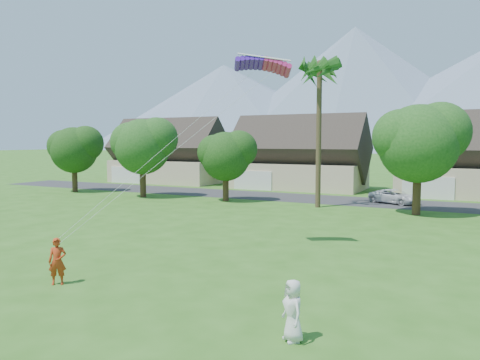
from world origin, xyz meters
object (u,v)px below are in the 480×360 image
Objects in this scene: watcher at (293,310)px; parafoil_kite at (263,63)px; parked_car at (395,197)px; kite_flyer at (57,261)px.

parafoil_kite is (-5.45, 9.92, 8.71)m from watcher.
watcher reaches higher than parked_car.
parafoil_kite is at bearing 162.37° from watcher.
watcher is at bearing -41.65° from kite_flyer.
kite_flyer is at bearing -140.33° from watcher.
kite_flyer is 1.05× the size of watcher.
watcher is 0.57× the size of parafoil_kite.
kite_flyer is at bearing -144.28° from parafoil_kite.
parafoil_kite is at bearing -164.79° from parked_car.
parafoil_kite reaches higher than parked_car.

